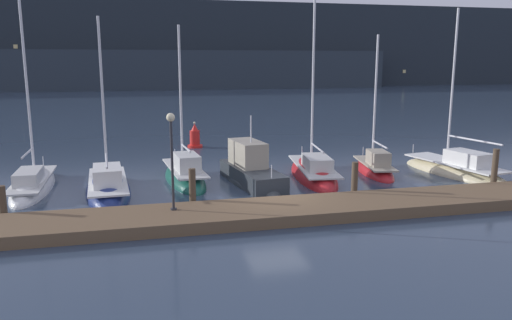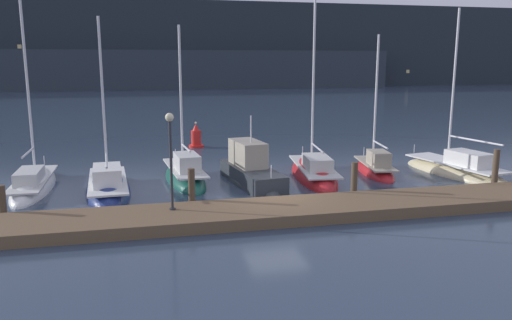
{
  "view_description": "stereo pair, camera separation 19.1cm",
  "coord_description": "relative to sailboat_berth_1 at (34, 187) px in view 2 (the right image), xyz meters",
  "views": [
    {
      "loc": [
        -5.53,
        -19.54,
        5.96
      ],
      "look_at": [
        0.0,
        3.78,
        1.2
      ],
      "focal_mm": 35.0,
      "sensor_mm": 36.0,
      "label": 1
    },
    {
      "loc": [
        -5.35,
        -19.59,
        5.96
      ],
      "look_at": [
        0.0,
        3.78,
        1.2
      ],
      "focal_mm": 35.0,
      "sensor_mm": 36.0,
      "label": 2
    }
  ],
  "objects": [
    {
      "name": "sailboat_berth_6",
      "position": [
        17.39,
        -0.46,
        0.06
      ],
      "size": [
        2.38,
        5.27,
        7.9
      ],
      "color": "red",
      "rests_on": "ground"
    },
    {
      "name": "channel_buoy",
      "position": [
        8.81,
        9.98,
        0.56
      ],
      "size": [
        1.05,
        1.05,
        1.81
      ],
      "color": "red",
      "rests_on": "ground"
    },
    {
      "name": "sailboat_berth_5",
      "position": [
        13.79,
        -0.7,
        0.01
      ],
      "size": [
        2.94,
        7.28,
        11.18
      ],
      "color": "red",
      "rests_on": "ground"
    },
    {
      "name": "ground_plane",
      "position": [
        10.53,
        -5.19,
        -0.1
      ],
      "size": [
        400.0,
        400.0,
        0.0
      ],
      "primitive_type": "plane",
      "color": "#2D3D51"
    },
    {
      "name": "hillside_backdrop",
      "position": [
        7.43,
        95.49,
        8.75
      ],
      "size": [
        240.0,
        23.0,
        19.23
      ],
      "color": "#232B33",
      "rests_on": "ground"
    },
    {
      "name": "sailboat_berth_2",
      "position": [
        3.5,
        -1.56,
        0.02
      ],
      "size": [
        2.44,
        6.93,
        8.75
      ],
      "color": "navy",
      "rests_on": "ground"
    },
    {
      "name": "dock",
      "position": [
        10.53,
        -6.81,
        0.12
      ],
      "size": [
        29.98,
        2.8,
        0.45
      ],
      "primitive_type": "cube",
      "color": "brown",
      "rests_on": "ground"
    },
    {
      "name": "mooring_pile_1",
      "position": [
        7.0,
        -5.16,
        0.76
      ],
      "size": [
        0.28,
        0.28,
        1.73
      ],
      "primitive_type": "cylinder",
      "color": "#4C3D2D",
      "rests_on": "ground"
    },
    {
      "name": "sailboat_berth_7",
      "position": [
        21.41,
        -1.85,
        0.05
      ],
      "size": [
        3.33,
        7.37,
        9.25
      ],
      "color": "beige",
      "rests_on": "ground"
    },
    {
      "name": "sailboat_berth_1",
      "position": [
        0.0,
        0.0,
        0.0
      ],
      "size": [
        1.82,
        7.13,
        9.47
      ],
      "color": "white",
      "rests_on": "ground"
    },
    {
      "name": "sailboat_berth_3",
      "position": [
        7.16,
        -0.04,
        0.05
      ],
      "size": [
        2.3,
        6.31,
        8.42
      ],
      "color": "#195647",
      "rests_on": "ground"
    },
    {
      "name": "mooring_pile_2",
      "position": [
        14.06,
        -5.16,
        0.73
      ],
      "size": [
        0.28,
        0.28,
        1.67
      ],
      "primitive_type": "cylinder",
      "color": "#4C3D2D",
      "rests_on": "ground"
    },
    {
      "name": "motorboat_berth_4",
      "position": [
        10.31,
        -1.28,
        0.27
      ],
      "size": [
        2.61,
        6.0,
        3.96
      ],
      "color": "#2D3338",
      "rests_on": "ground"
    },
    {
      "name": "dock_lamppost",
      "position": [
        6.14,
        -6.4,
        2.82
      ],
      "size": [
        0.32,
        0.32,
        3.66
      ],
      "color": "#2D2D33",
      "rests_on": "dock"
    },
    {
      "name": "mooring_pile_3",
      "position": [
        21.12,
        -5.16,
        0.88
      ],
      "size": [
        0.28,
        0.28,
        1.96
      ],
      "primitive_type": "cylinder",
      "color": "#4C3D2D",
      "rests_on": "ground"
    },
    {
      "name": "mooring_pile_0",
      "position": [
        -0.06,
        -5.16,
        0.61
      ],
      "size": [
        0.28,
        0.28,
        1.43
      ],
      "primitive_type": "cylinder",
      "color": "#4C3D2D",
      "rests_on": "ground"
    }
  ]
}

